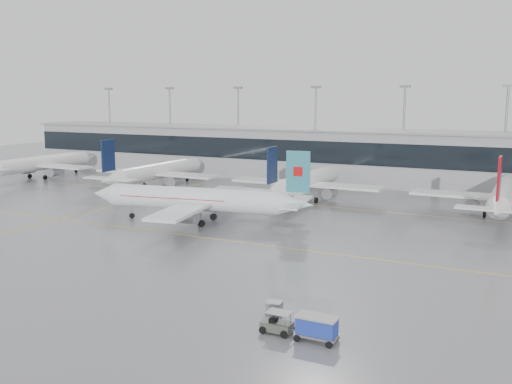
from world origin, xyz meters
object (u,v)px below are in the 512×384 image
at_px(air_canada_jet, 200,199).
at_px(baggage_cart, 317,327).
at_px(baggage_tug, 277,325).
at_px(gse_unit, 274,309).

bearing_deg(air_canada_jet, baggage_cart, 124.13).
relative_size(air_canada_jet, baggage_cart, 10.84).
xyz_separation_m(baggage_tug, gse_unit, (-1.79, 3.38, -0.00)).
relative_size(air_canada_jet, baggage_tug, 9.48).
xyz_separation_m(baggage_cart, gse_unit, (-5.39, 3.40, -0.57)).
distance_m(air_canada_jet, gse_unit, 40.72).
xyz_separation_m(air_canada_jet, baggage_cart, (32.23, -33.87, -2.56)).
bearing_deg(baggage_cart, gse_unit, 148.14).
relative_size(baggage_cart, gse_unit, 2.56).
bearing_deg(baggage_cart, air_canada_jet, 133.95).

